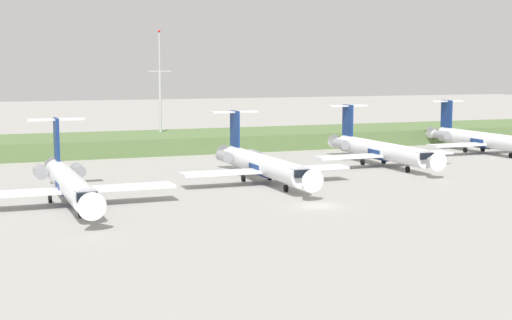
{
  "coord_description": "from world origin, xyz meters",
  "views": [
    {
      "loc": [
        -36.24,
        -74.01,
        15.18
      ],
      "look_at": [
        0.0,
        18.59,
        3.0
      ],
      "focal_mm": 53.24,
      "sensor_mm": 36.0,
      "label": 1
    }
  ],
  "objects_px": {
    "regional_jet_fourth": "(379,149)",
    "antenna_mast": "(160,99)",
    "regional_jet_fifth": "(481,139)",
    "regional_jet_third": "(262,164)",
    "regional_jet_second": "(69,182)"
  },
  "relations": [
    {
      "from": "regional_jet_fifth",
      "to": "antenna_mast",
      "type": "xyz_separation_m",
      "value": [
        -50.75,
        29.54,
        6.66
      ]
    },
    {
      "from": "regional_jet_second",
      "to": "regional_jet_fourth",
      "type": "xyz_separation_m",
      "value": [
        49.33,
        16.6,
        0.0
      ]
    },
    {
      "from": "regional_jet_fourth",
      "to": "regional_jet_fifth",
      "type": "xyz_separation_m",
      "value": [
        25.77,
        8.63,
        0.0
      ]
    },
    {
      "from": "regional_jet_third",
      "to": "regional_jet_fourth",
      "type": "xyz_separation_m",
      "value": [
        23.48,
        9.59,
        0.0
      ]
    },
    {
      "from": "regional_jet_third",
      "to": "regional_jet_fourth",
      "type": "relative_size",
      "value": 1.0
    },
    {
      "from": "regional_jet_third",
      "to": "regional_jet_fourth",
      "type": "distance_m",
      "value": 25.36
    },
    {
      "from": "regional_jet_fourth",
      "to": "antenna_mast",
      "type": "distance_m",
      "value": 46.1
    },
    {
      "from": "regional_jet_fourth",
      "to": "antenna_mast",
      "type": "xyz_separation_m",
      "value": [
        -24.98,
        38.17,
        6.66
      ]
    },
    {
      "from": "regional_jet_third",
      "to": "regional_jet_fifth",
      "type": "height_order",
      "value": "same"
    },
    {
      "from": "regional_jet_third",
      "to": "antenna_mast",
      "type": "distance_m",
      "value": 48.25
    },
    {
      "from": "regional_jet_third",
      "to": "antenna_mast",
      "type": "relative_size",
      "value": 1.4
    },
    {
      "from": "regional_jet_fourth",
      "to": "antenna_mast",
      "type": "relative_size",
      "value": 1.4
    },
    {
      "from": "regional_jet_second",
      "to": "regional_jet_fourth",
      "type": "relative_size",
      "value": 1.0
    },
    {
      "from": "regional_jet_fifth",
      "to": "regional_jet_second",
      "type": "bearing_deg",
      "value": -161.43
    },
    {
      "from": "regional_jet_fifth",
      "to": "antenna_mast",
      "type": "relative_size",
      "value": 1.4
    }
  ]
}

